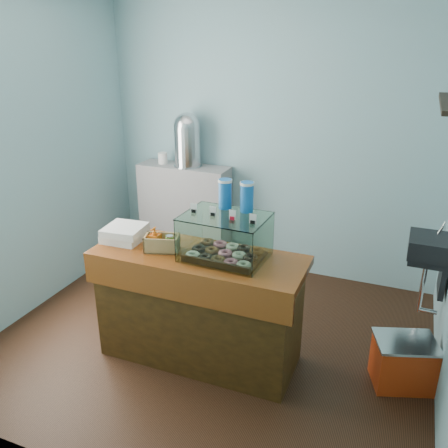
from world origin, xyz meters
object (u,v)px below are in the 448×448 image
at_px(counter, 199,307).
at_px(coffee_urn, 187,139).
at_px(display_case, 227,234).
at_px(red_cooler, 403,362).

xyz_separation_m(counter, coffee_urn, (-0.85, 1.58, 0.94)).
distance_m(display_case, coffee_urn, 1.87).
height_order(display_case, coffee_urn, coffee_urn).
xyz_separation_m(coffee_urn, red_cooler, (2.36, -1.31, -1.21)).
bearing_deg(display_case, coffee_urn, 127.15).
height_order(display_case, red_cooler, display_case).
bearing_deg(coffee_urn, red_cooler, -29.14).
relative_size(coffee_urn, red_cooler, 1.12).
relative_size(display_case, coffee_urn, 1.08).
xyz_separation_m(display_case, coffee_urn, (-1.06, 1.51, 0.33)).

